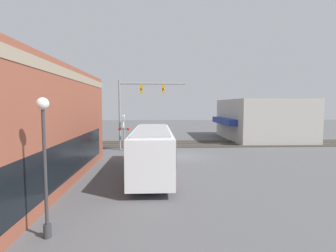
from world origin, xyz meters
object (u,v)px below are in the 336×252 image
object	(u,v)px
pedestrian_at_crossing	(138,142)
city_bus	(152,149)
parked_car_red	(154,135)
crossing_signal	(124,129)
streetlamp	(45,155)

from	to	relation	value
pedestrian_at_crossing	city_bus	bearing A→B (deg)	-170.52
pedestrian_at_crossing	parked_car_red	bearing A→B (deg)	-10.73
crossing_signal	pedestrian_at_crossing	xyz separation A→B (m)	(-0.10, -1.51, -1.34)
streetlamp	city_bus	bearing A→B (deg)	-23.12
parked_car_red	pedestrian_at_crossing	distance (m)	8.56
streetlamp	pedestrian_at_crossing	distance (m)	18.31
city_bus	crossing_signal	size ratio (longest dim) A/B	2.71
city_bus	crossing_signal	distance (m)	10.15
crossing_signal	parked_car_red	world-z (taller)	crossing_signal
city_bus	crossing_signal	world-z (taller)	crossing_signal
streetlamp	parked_car_red	xyz separation A→B (m)	(26.48, -3.64, -2.37)
city_bus	parked_car_red	size ratio (longest dim) A/B	2.29
crossing_signal	streetlamp	world-z (taller)	streetlamp
streetlamp	parked_car_red	distance (m)	26.83
crossing_signal	parked_car_red	distance (m)	9.02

